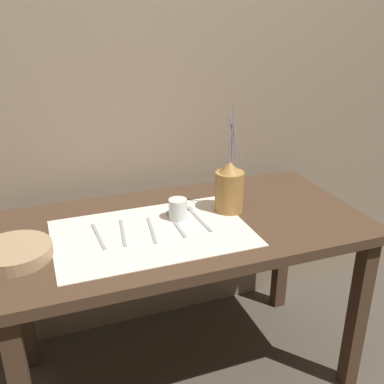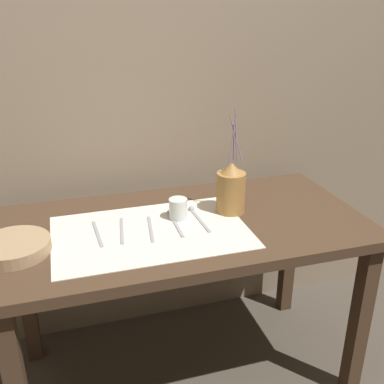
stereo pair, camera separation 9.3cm
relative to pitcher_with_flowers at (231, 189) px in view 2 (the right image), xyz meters
name	(u,v)px [view 2 (the right image)]	position (x,y,z in m)	size (l,w,h in m)	color
ground_plane	(185,371)	(-0.20, -0.04, -0.83)	(12.00, 12.00, 0.00)	#473F35
stone_wall_back	(154,80)	(-0.20, 0.43, 0.37)	(7.00, 0.06, 2.40)	gray
wooden_table	(184,244)	(-0.20, -0.04, -0.19)	(1.38, 0.70, 0.74)	#422D1E
linen_cloth	(151,232)	(-0.34, -0.08, -0.09)	(0.70, 0.45, 0.00)	beige
pitcher_with_flowers	(231,189)	(0.00, 0.00, 0.00)	(0.11, 0.11, 0.42)	olive
wooden_bowl	(14,247)	(-0.80, -0.09, -0.07)	(0.24, 0.24, 0.04)	#9E7F5B
glass_tumbler_near	(178,209)	(-0.21, 0.00, -0.05)	(0.07, 0.07, 0.08)	silver
fork_outer	(98,234)	(-0.52, -0.04, -0.09)	(0.02, 0.20, 0.00)	#939399
fork_inner	(122,231)	(-0.44, -0.05, -0.09)	(0.04, 0.20, 0.00)	#939399
knife_center	(151,229)	(-0.33, -0.06, -0.09)	(0.04, 0.20, 0.00)	#939399
spoon_outer	(172,217)	(-0.24, 0.00, -0.09)	(0.02, 0.22, 0.02)	#939399
spoon_inner	(195,214)	(-0.14, 0.01, -0.09)	(0.03, 0.22, 0.02)	#939399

